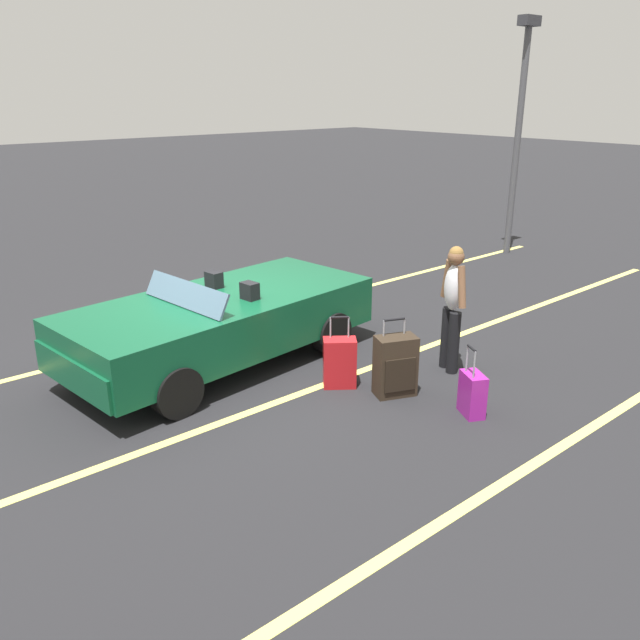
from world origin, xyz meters
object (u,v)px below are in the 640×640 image
(suitcase_small_carryon, at_px, (472,394))
(parking_lamp_post, at_px, (519,121))
(suitcase_medium_bright, at_px, (340,363))
(convertible_car, at_px, (208,326))
(suitcase_large_black, at_px, (395,366))
(traveler_person, at_px, (453,302))

(suitcase_small_carryon, xyz_separation_m, parking_lamp_post, (-6.84, -4.23, 2.58))
(suitcase_medium_bright, bearing_deg, convertible_car, -110.84)
(suitcase_large_black, xyz_separation_m, suitcase_small_carryon, (-0.29, 0.91, -0.12))
(convertible_car, xyz_separation_m, traveler_person, (-2.36, 2.06, 0.34))
(convertible_car, bearing_deg, suitcase_large_black, 115.25)
(suitcase_large_black, height_order, suitcase_medium_bright, suitcase_large_black)
(convertible_car, xyz_separation_m, suitcase_small_carryon, (-1.57, 3.03, -0.33))
(traveler_person, bearing_deg, parking_lamp_post, -127.15)
(convertible_car, bearing_deg, suitcase_medium_bright, 115.76)
(suitcase_medium_bright, bearing_deg, suitcase_small_carryon, 60.10)
(suitcase_large_black, relative_size, traveler_person, 0.57)
(suitcase_medium_bright, height_order, traveler_person, traveler_person)
(traveler_person, height_order, parking_lamp_post, parking_lamp_post)
(convertible_car, xyz_separation_m, parking_lamp_post, (-8.41, -1.20, 2.25))
(convertible_car, relative_size, traveler_person, 2.60)
(parking_lamp_post, bearing_deg, traveler_person, 28.30)
(suitcase_medium_bright, distance_m, suitcase_small_carryon, 1.65)
(convertible_car, distance_m, traveler_person, 3.15)
(traveler_person, distance_m, parking_lamp_post, 7.13)
(suitcase_small_carryon, xyz_separation_m, traveler_person, (-0.79, -0.97, 0.68))
(convertible_car, height_order, traveler_person, traveler_person)
(suitcase_medium_bright, height_order, parking_lamp_post, parking_lamp_post)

